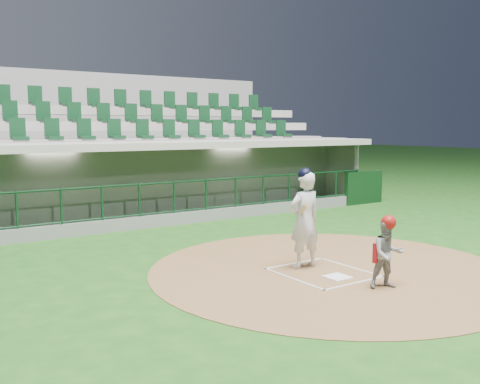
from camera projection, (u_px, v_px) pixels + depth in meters
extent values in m
plane|color=#1C4D16|center=(312.00, 270.00, 10.62)|extent=(120.00, 120.00, 0.00)
cylinder|color=brown|center=(331.00, 270.00, 10.62)|extent=(7.20, 7.20, 0.01)
cube|color=white|center=(337.00, 277.00, 10.04)|extent=(0.43, 0.43, 0.02)
cube|color=silver|center=(293.00, 279.00, 9.95)|extent=(0.05, 1.80, 0.01)
cube|color=white|center=(350.00, 267.00, 10.79)|extent=(0.05, 1.80, 0.01)
cube|color=white|center=(295.00, 263.00, 11.07)|extent=(1.55, 0.05, 0.01)
cube|color=silver|center=(355.00, 283.00, 9.67)|extent=(1.55, 0.05, 0.01)
cube|color=slate|center=(152.00, 235.00, 16.84)|extent=(15.00, 3.00, 0.10)
cube|color=slate|center=(131.00, 186.00, 17.99)|extent=(15.00, 0.20, 2.70)
cube|color=#B4AF9F|center=(132.00, 179.00, 17.86)|extent=(13.50, 0.04, 0.90)
cube|color=gray|center=(328.00, 178.00, 20.86)|extent=(0.20, 3.00, 2.70)
cube|color=#A6A196|center=(154.00, 144.00, 16.29)|extent=(15.40, 3.50, 0.20)
cube|color=slate|center=(174.00, 220.00, 15.49)|extent=(15.00, 0.15, 0.40)
cube|color=black|center=(174.00, 166.00, 15.30)|extent=(15.00, 0.01, 0.95)
cube|color=brown|center=(138.00, 221.00, 17.67)|extent=(12.75, 0.40, 0.45)
cube|color=white|center=(51.00, 151.00, 14.84)|extent=(1.30, 0.35, 0.04)
cube|color=white|center=(231.00, 146.00, 18.19)|extent=(1.30, 0.35, 0.04)
cube|color=black|center=(364.00, 188.00, 19.74)|extent=(1.80, 0.18, 1.20)
imported|color=maroon|center=(18.00, 218.00, 15.06)|extent=(1.14, 0.85, 1.58)
imported|color=#A41C11|center=(71.00, 209.00, 16.37)|extent=(1.02, 0.51, 1.67)
imported|color=#B11313|center=(154.00, 201.00, 17.54)|extent=(0.95, 0.68, 1.81)
imported|color=#A41711|center=(279.00, 191.00, 20.34)|extent=(1.73, 0.76, 1.81)
cube|color=gray|center=(113.00, 174.00, 19.31)|extent=(17.00, 6.50, 2.50)
cube|color=#A09991|center=(128.00, 143.00, 17.94)|extent=(16.60, 0.95, 0.30)
cube|color=#A7A197|center=(117.00, 126.00, 18.65)|extent=(16.60, 0.95, 0.30)
cube|color=#9C968D|center=(107.00, 111.00, 19.36)|extent=(16.60, 0.95, 0.30)
cube|color=gray|center=(82.00, 134.00, 21.89)|extent=(17.00, 0.25, 5.05)
imported|color=silver|center=(304.00, 220.00, 10.67)|extent=(0.72, 0.49, 1.93)
sphere|color=black|center=(305.00, 175.00, 10.56)|extent=(0.28, 0.28, 0.28)
cylinder|color=tan|center=(303.00, 209.00, 10.29)|extent=(0.58, 0.79, 0.39)
imported|color=gray|center=(387.00, 254.00, 9.33)|extent=(0.72, 0.66, 1.22)
sphere|color=maroon|center=(389.00, 223.00, 9.26)|extent=(0.26, 0.26, 0.26)
cube|color=#A3111C|center=(381.00, 252.00, 9.46)|extent=(0.32, 0.10, 0.35)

